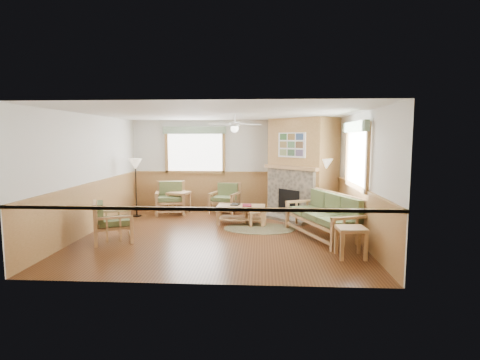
# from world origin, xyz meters

# --- Properties ---
(floor) EXTENTS (6.00, 6.00, 0.01)m
(floor) POSITION_xyz_m (0.00, 0.00, -0.01)
(floor) COLOR #532E17
(floor) RESTS_ON ground
(ceiling) EXTENTS (6.00, 6.00, 0.01)m
(ceiling) POSITION_xyz_m (0.00, 0.00, 2.70)
(ceiling) COLOR white
(ceiling) RESTS_ON floor
(wall_back) EXTENTS (6.00, 0.02, 2.70)m
(wall_back) POSITION_xyz_m (0.00, 3.00, 1.35)
(wall_back) COLOR white
(wall_back) RESTS_ON floor
(wall_front) EXTENTS (6.00, 0.02, 2.70)m
(wall_front) POSITION_xyz_m (0.00, -3.00, 1.35)
(wall_front) COLOR white
(wall_front) RESTS_ON floor
(wall_left) EXTENTS (0.02, 6.00, 2.70)m
(wall_left) POSITION_xyz_m (-3.00, 0.00, 1.35)
(wall_left) COLOR white
(wall_left) RESTS_ON floor
(wall_right) EXTENTS (0.02, 6.00, 2.70)m
(wall_right) POSITION_xyz_m (3.00, 0.00, 1.35)
(wall_right) COLOR white
(wall_right) RESTS_ON floor
(wainscot) EXTENTS (6.00, 6.00, 1.10)m
(wainscot) POSITION_xyz_m (0.00, 0.00, 0.55)
(wainscot) COLOR #AB7C45
(wainscot) RESTS_ON floor
(fireplace) EXTENTS (3.11, 3.11, 2.70)m
(fireplace) POSITION_xyz_m (2.05, 2.05, 1.35)
(fireplace) COLOR #AB7C45
(fireplace) RESTS_ON floor
(window_back) EXTENTS (1.90, 0.16, 1.50)m
(window_back) POSITION_xyz_m (-1.10, 2.96, 2.53)
(window_back) COLOR white
(window_back) RESTS_ON wall_back
(window_right) EXTENTS (0.16, 1.90, 1.50)m
(window_right) POSITION_xyz_m (2.96, -0.20, 2.53)
(window_right) COLOR white
(window_right) RESTS_ON wall_right
(ceiling_fan) EXTENTS (1.59, 1.59, 0.36)m
(ceiling_fan) POSITION_xyz_m (0.30, 0.30, 2.66)
(ceiling_fan) COLOR white
(ceiling_fan) RESTS_ON ceiling
(sofa) EXTENTS (2.24, 1.55, 0.95)m
(sofa) POSITION_xyz_m (2.28, -0.20, 0.48)
(sofa) COLOR tan
(sofa) RESTS_ON floor
(armchair_back_left) EXTENTS (0.96, 0.96, 0.91)m
(armchair_back_left) POSITION_xyz_m (-1.68, 2.15, 0.46)
(armchair_back_left) COLOR tan
(armchair_back_left) RESTS_ON floor
(armchair_back_right) EXTENTS (0.94, 0.94, 0.85)m
(armchair_back_right) POSITION_xyz_m (-0.15, 2.40, 0.42)
(armchair_back_right) COLOR tan
(armchair_back_right) RESTS_ON floor
(armchair_left) EXTENTS (1.00, 1.00, 0.85)m
(armchair_left) POSITION_xyz_m (-2.19, -0.78, 0.43)
(armchair_left) COLOR tan
(armchair_left) RESTS_ON floor
(coffee_table) EXTENTS (1.22, 0.64, 0.48)m
(coffee_table) POSITION_xyz_m (0.41, 0.96, 0.24)
(coffee_table) COLOR tan
(coffee_table) RESTS_ON floor
(end_table_chairs) EXTENTS (0.67, 0.66, 0.62)m
(end_table_chairs) POSITION_xyz_m (-1.47, 2.23, 0.31)
(end_table_chairs) COLOR tan
(end_table_chairs) RESTS_ON floor
(end_table_sofa) EXTENTS (0.53, 0.51, 0.56)m
(end_table_sofa) POSITION_xyz_m (2.55, -1.59, 0.28)
(end_table_sofa) COLOR tan
(end_table_sofa) RESTS_ON floor
(footstool) EXTENTS (0.55, 0.55, 0.38)m
(footstool) POSITION_xyz_m (0.77, 0.85, 0.19)
(footstool) COLOR tan
(footstool) RESTS_ON floor
(braided_rug) EXTENTS (2.27, 2.27, 0.01)m
(braided_rug) POSITION_xyz_m (0.89, 0.47, 0.01)
(braided_rug) COLOR brown
(braided_rug) RESTS_ON floor
(floor_lamp_left) EXTENTS (0.46, 0.46, 1.61)m
(floor_lamp_left) POSITION_xyz_m (-2.55, 1.76, 0.80)
(floor_lamp_left) COLOR black
(floor_lamp_left) RESTS_ON floor
(floor_lamp_right) EXTENTS (0.50, 0.50, 1.65)m
(floor_lamp_right) POSITION_xyz_m (2.55, 1.32, 0.82)
(floor_lamp_right) COLOR black
(floor_lamp_right) RESTS_ON floor
(book_red) EXTENTS (0.24, 0.31, 0.03)m
(book_red) POSITION_xyz_m (0.56, 0.91, 0.51)
(book_red) COLOR maroon
(book_red) RESTS_ON coffee_table
(book_dark) EXTENTS (0.25, 0.30, 0.02)m
(book_dark) POSITION_xyz_m (0.26, 1.03, 0.50)
(book_dark) COLOR black
(book_dark) RESTS_ON coffee_table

